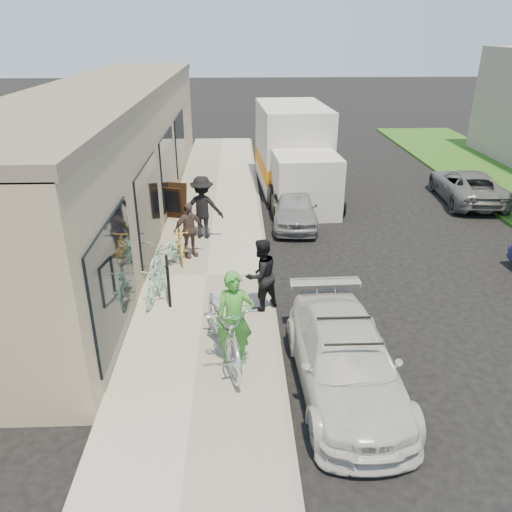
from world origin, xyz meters
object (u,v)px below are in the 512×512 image
object	(u,v)px
sedan_white	(345,360)
far_car_gray	(467,186)
tandem_bike	(224,325)
moving_truck	(294,155)
sedan_silver	(294,206)
man_standing	(261,275)
cruiser_bike_b	(167,253)
woman_rider	(235,319)
cruiser_bike_a	(156,281)
bystander_b	(189,230)
cruiser_bike_c	(180,242)
bystander_a	(203,207)
bike_rack	(168,276)
sandwich_board	(175,201)

from	to	relation	value
sedan_white	far_car_gray	world-z (taller)	sedan_white
tandem_bike	moving_truck	bearing A→B (deg)	62.50
sedan_silver	man_standing	xyz separation A→B (m)	(-1.33, -5.58, 0.38)
sedan_silver	cruiser_bike_b	xyz separation A→B (m)	(-3.62, -3.54, 0.02)
far_car_gray	cruiser_bike_b	xyz separation A→B (m)	(-10.15, -5.61, 0.03)
woman_rider	cruiser_bike_b	distance (m)	4.33
cruiser_bike_a	far_car_gray	bearing A→B (deg)	44.23
tandem_bike	bystander_b	size ratio (longest dim) A/B	1.66
cruiser_bike_b	woman_rider	bearing A→B (deg)	-46.02
woman_rider	cruiser_bike_c	bearing A→B (deg)	105.88
tandem_bike	far_car_gray	bearing A→B (deg)	32.63
cruiser_bike_a	cruiser_bike_b	world-z (taller)	cruiser_bike_b
far_car_gray	cruiser_bike_a	size ratio (longest dim) A/B	2.83
woman_rider	cruiser_bike_c	distance (m)	4.88
bystander_a	bystander_b	world-z (taller)	bystander_a
moving_truck	tandem_bike	size ratio (longest dim) A/B	2.61
bike_rack	cruiser_bike_c	distance (m)	2.30
woman_rider	cruiser_bike_b	world-z (taller)	woman_rider
cruiser_bike_a	bystander_b	bearing A→B (deg)	85.52
sedan_silver	bystander_b	size ratio (longest dim) A/B	2.27
bike_rack	cruiser_bike_a	distance (m)	0.34
sedan_silver	cruiser_bike_c	distance (m)	4.40
tandem_bike	cruiser_bike_c	distance (m)	4.63
moving_truck	cruiser_bike_c	xyz separation A→B (m)	(-3.71, -6.39, -0.80)
sedan_silver	bystander_a	bearing A→B (deg)	-149.92
man_standing	bystander_b	xyz separation A→B (m)	(-1.78, 2.81, -0.06)
sandwich_board	cruiser_bike_b	bearing A→B (deg)	-72.68
sedan_silver	far_car_gray	world-z (taller)	sedan_silver
far_car_gray	cruiser_bike_a	bearing A→B (deg)	40.29
tandem_bike	man_standing	size ratio (longest dim) A/B	1.55
sandwich_board	sedan_silver	xyz separation A→B (m)	(3.84, -0.32, -0.11)
moving_truck	far_car_gray	bearing A→B (deg)	-16.42
bike_rack	cruiser_bike_b	distance (m)	1.63
far_car_gray	bystander_b	xyz separation A→B (m)	(-9.64, -4.84, 0.33)
far_car_gray	cruiser_bike_c	size ratio (longest dim) A/B	2.75
woman_rider	sedan_silver	bearing A→B (deg)	74.18
cruiser_bike_a	cruiser_bike_c	world-z (taller)	cruiser_bike_c
bike_rack	man_standing	xyz separation A→B (m)	(2.05, -0.43, 0.22)
bystander_a	woman_rider	bearing A→B (deg)	105.26
woman_rider	sedan_white	bearing A→B (deg)	-20.84
bike_rack	woman_rider	bearing A→B (deg)	-57.45
woman_rider	cruiser_bike_c	size ratio (longest dim) A/B	1.20
moving_truck	man_standing	size ratio (longest dim) A/B	4.04
tandem_bike	cruiser_bike_a	bearing A→B (deg)	110.76
sedan_silver	sedan_white	bearing A→B (deg)	-86.35
sedan_white	woman_rider	bearing A→B (deg)	158.99
sedan_white	woman_rider	size ratio (longest dim) A/B	2.30
moving_truck	bystander_a	bearing A→B (deg)	-125.74
tandem_bike	cruiser_bike_c	world-z (taller)	tandem_bike
cruiser_bike_c	woman_rider	bearing A→B (deg)	-81.87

